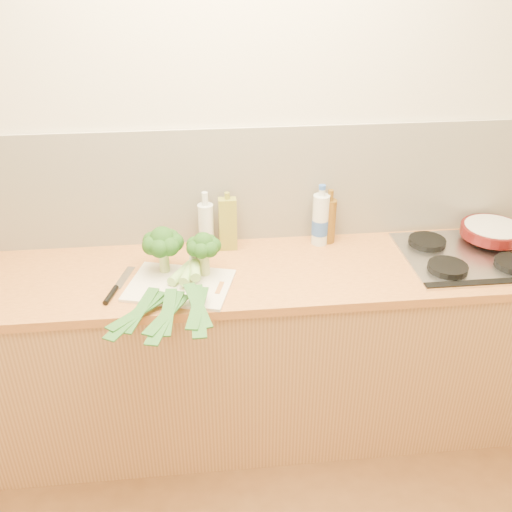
{
  "coord_description": "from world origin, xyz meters",
  "views": [
    {
      "loc": [
        -0.17,
        -0.92,
        2.16
      ],
      "look_at": [
        0.05,
        1.1,
        1.02
      ],
      "focal_mm": 40.0,
      "sensor_mm": 36.0,
      "label": 1
    }
  ],
  "objects_px": {
    "gas_hob": "(469,255)",
    "skillet": "(493,231)",
    "chopping_board": "(180,285)",
    "chefs_knife": "(114,290)"
  },
  "relations": [
    {
      "from": "chefs_knife",
      "to": "skillet",
      "type": "xyz_separation_m",
      "value": [
        1.72,
        0.25,
        0.06
      ]
    },
    {
      "from": "chopping_board",
      "to": "skillet",
      "type": "xyz_separation_m",
      "value": [
        1.46,
        0.23,
        0.06
      ]
    },
    {
      "from": "chefs_knife",
      "to": "skillet",
      "type": "relative_size",
      "value": 0.7
    },
    {
      "from": "chopping_board",
      "to": "chefs_knife",
      "type": "xyz_separation_m",
      "value": [
        -0.26,
        -0.01,
        0.0
      ]
    },
    {
      "from": "chopping_board",
      "to": "skillet",
      "type": "bearing_deg",
      "value": 25.14
    },
    {
      "from": "gas_hob",
      "to": "skillet",
      "type": "bearing_deg",
      "value": 37.46
    },
    {
      "from": "skillet",
      "to": "chefs_knife",
      "type": "bearing_deg",
      "value": 175.67
    },
    {
      "from": "skillet",
      "to": "chopping_board",
      "type": "bearing_deg",
      "value": 176.57
    },
    {
      "from": "chopping_board",
      "to": "skillet",
      "type": "relative_size",
      "value": 0.97
    },
    {
      "from": "gas_hob",
      "to": "skillet",
      "type": "distance_m",
      "value": 0.21
    }
  ]
}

